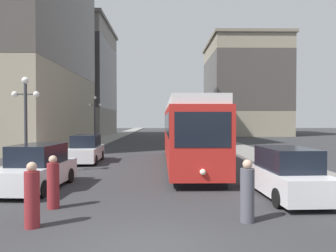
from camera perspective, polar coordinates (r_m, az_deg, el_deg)
ground_plane at (r=7.56m, az=-3.62°, el=-20.92°), size 200.00×200.00×0.00m
sidewalk_left at (r=47.74m, az=-10.33°, el=-2.18°), size 2.92×120.00×0.15m
sidewalk_right at (r=47.63m, az=7.95°, el=-2.18°), size 2.92×120.00×0.15m
streetcar at (r=19.88m, az=3.44°, el=-0.98°), size 2.75×14.90×3.89m
transit_bus at (r=38.87m, az=6.70°, el=-0.17°), size 2.63×11.52×3.45m
parked_car_left_near at (r=14.28m, az=-22.12°, el=-6.96°), size 2.08×4.60×1.82m
parked_car_left_mid at (r=22.08m, az=-14.33°, el=-4.07°), size 2.04×4.54×1.82m
parked_car_right_far at (r=12.60m, az=20.18°, el=-8.03°), size 2.02×4.60×1.82m
pedestrian_crossing_near at (r=9.34m, az=-22.95°, el=-11.51°), size 0.39×0.39×1.73m
pedestrian_crossing_far at (r=11.05m, az=-19.68°, el=-9.61°), size 0.38×0.38×1.70m
pedestrian_on_sidewalk at (r=9.34m, az=13.86°, el=-11.44°), size 0.39×0.39×1.74m
lamp_post_left_near at (r=18.00m, az=-23.91°, el=2.80°), size 1.41×0.36×4.87m
lamp_post_left_far at (r=33.77m, az=-12.85°, el=2.28°), size 1.41×0.36×5.08m
building_left_corner at (r=58.10m, az=-15.40°, el=7.99°), size 10.89×17.52×19.06m
building_right_corner at (r=63.14m, az=13.24°, el=6.77°), size 13.61×17.70×17.62m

